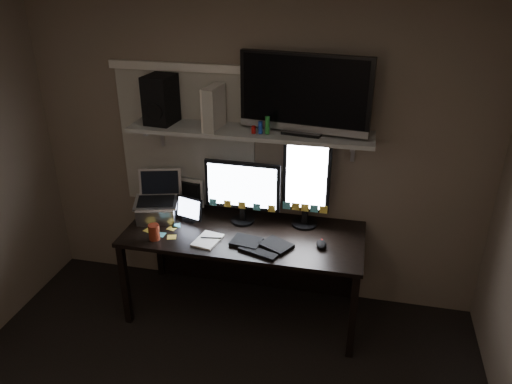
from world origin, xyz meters
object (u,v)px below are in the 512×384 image
(tv, at_px, (304,95))
(speaker, at_px, (161,99))
(laptop, at_px, (155,198))
(keyboard, at_px, (261,244))
(tablet, at_px, (190,209))
(desk, at_px, (248,244))
(monitor_portrait, at_px, (306,183))
(monitor_landscape, at_px, (242,192))
(game_console, at_px, (213,108))
(cup, at_px, (154,232))
(mouse, at_px, (321,244))

(tv, bearing_deg, speaker, -172.60)
(laptop, height_order, tv, tv)
(keyboard, distance_m, tablet, 0.68)
(desk, distance_m, speaker, 1.30)
(desk, relative_size, monitor_portrait, 2.53)
(monitor_portrait, xyz_separation_m, keyboard, (-0.26, -0.37, -0.34))
(monitor_landscape, relative_size, laptop, 1.57)
(tablet, bearing_deg, tv, 24.17)
(desk, relative_size, game_console, 5.77)
(monitor_portrait, height_order, cup, monitor_portrait)
(desk, bearing_deg, speaker, 172.06)
(tv, height_order, speaker, tv)
(tablet, distance_m, laptop, 0.28)
(mouse, relative_size, tv, 0.12)
(monitor_landscape, distance_m, laptop, 0.69)
(desk, height_order, cup, cup)
(desk, distance_m, cup, 0.76)
(monitor_portrait, distance_m, game_console, 0.88)
(tablet, bearing_deg, game_console, 38.75)
(tv, relative_size, game_console, 2.98)
(tablet, distance_m, game_console, 0.83)
(monitor_portrait, distance_m, laptop, 1.18)
(keyboard, bearing_deg, desk, 139.70)
(cup, distance_m, speaker, 0.99)
(desk, bearing_deg, monitor_portrait, 12.70)
(desk, distance_m, game_console, 1.11)
(mouse, relative_size, tablet, 0.49)
(keyboard, distance_m, game_console, 1.04)
(cup, distance_m, game_console, 1.01)
(laptop, xyz_separation_m, game_console, (0.46, 0.12, 0.72))
(cup, relative_size, game_console, 0.38)
(tablet, height_order, laptop, laptop)
(cup, bearing_deg, laptop, 109.14)
(desk, bearing_deg, tablet, -175.73)
(tv, bearing_deg, desk, -159.82)
(monitor_landscape, distance_m, keyboard, 0.46)
(keyboard, bearing_deg, cup, -155.21)
(monitor_landscape, relative_size, tablet, 2.50)
(game_console, bearing_deg, keyboard, -30.42)
(game_console, xyz_separation_m, speaker, (-0.42, 0.05, 0.02))
(tv, height_order, game_console, tv)
(mouse, distance_m, speaker, 1.59)
(speaker, bearing_deg, game_console, 0.32)
(laptop, relative_size, speaker, 1.04)
(monitor_portrait, xyz_separation_m, tablet, (-0.89, -0.13, -0.25))
(game_console, bearing_deg, tv, 10.09)
(keyboard, xyz_separation_m, cup, (-0.79, -0.09, 0.05))
(keyboard, relative_size, mouse, 3.83)
(laptop, bearing_deg, mouse, -21.36)
(keyboard, bearing_deg, laptop, -174.54)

